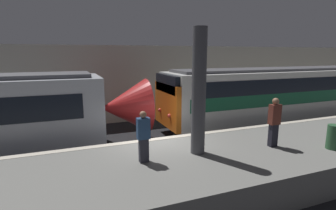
% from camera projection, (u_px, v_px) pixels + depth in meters
% --- Properties ---
extents(ground_plane, '(120.00, 120.00, 0.00)m').
position_uv_depth(ground_plane, '(156.00, 163.00, 10.48)').
color(ground_plane, black).
extents(platform, '(40.00, 4.50, 1.06)m').
position_uv_depth(platform, '(179.00, 174.00, 8.32)').
color(platform, slate).
rests_on(platform, ground).
extents(station_rear_barrier, '(50.00, 0.15, 4.80)m').
position_uv_depth(station_rear_barrier, '(120.00, 85.00, 16.30)').
color(station_rear_barrier, '#B2AD9E').
rests_on(station_rear_barrier, ground).
extents(support_pillar_near, '(0.46, 0.46, 4.07)m').
position_uv_depth(support_pillar_near, '(199.00, 92.00, 8.36)').
color(support_pillar_near, '#47474C').
rests_on(support_pillar_near, platform).
extents(train_boxy, '(21.25, 3.07, 3.47)m').
position_uv_depth(train_boxy, '(317.00, 93.00, 16.96)').
color(train_boxy, black).
rests_on(train_boxy, ground).
extents(person_waiting, '(0.38, 0.24, 1.59)m').
position_uv_depth(person_waiting, '(143.00, 136.00, 7.86)').
color(person_waiting, '#2D2D38').
rests_on(person_waiting, platform).
extents(person_walking, '(0.38, 0.24, 1.75)m').
position_uv_depth(person_walking, '(274.00, 121.00, 9.17)').
color(person_walking, black).
rests_on(person_walking, platform).
extents(trash_bin, '(0.44, 0.44, 0.85)m').
position_uv_depth(trash_bin, '(334.00, 137.00, 9.03)').
color(trash_bin, '#2D5B38').
rests_on(trash_bin, platform).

